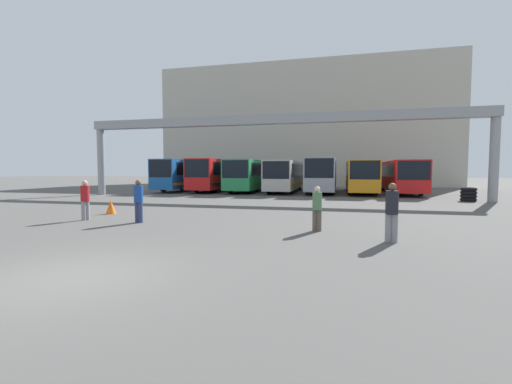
{
  "coord_description": "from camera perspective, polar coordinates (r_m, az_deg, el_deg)",
  "views": [
    {
      "loc": [
        5.24,
        -5.65,
        2.18
      ],
      "look_at": [
        -1.71,
        22.72,
        0.3
      ],
      "focal_mm": 24.0,
      "sensor_mm": 36.0,
      "label": 1
    }
  ],
  "objects": [
    {
      "name": "ground_plane",
      "position": [
        8.01,
        -28.64,
        -12.56
      ],
      "size": [
        200.0,
        200.0,
        0.0
      ],
      "primitive_type": "plane",
      "color": "#514F4C"
    },
    {
      "name": "building_backdrop",
      "position": [
        52.99,
        8.12,
        10.45
      ],
      "size": [
        40.61,
        12.0,
        16.92
      ],
      "color": "#B7B2A3",
      "rests_on": "ground"
    },
    {
      "name": "overhead_gantry",
      "position": [
        26.97,
        2.49,
        10.68
      ],
      "size": [
        31.29,
        0.8,
        6.43
      ],
      "color": "gray",
      "rests_on": "ground"
    },
    {
      "name": "bus_slot_0",
      "position": [
        37.64,
        -11.43,
        3.11
      ],
      "size": [
        2.47,
        11.41,
        3.21
      ],
      "color": "#1959A5",
      "rests_on": "ground"
    },
    {
      "name": "bus_slot_1",
      "position": [
        36.28,
        -6.27,
        3.16
      ],
      "size": [
        2.55,
        11.45,
        3.24
      ],
      "color": "red",
      "rests_on": "ground"
    },
    {
      "name": "bus_slot_2",
      "position": [
        34.57,
        -1.04,
        3.07
      ],
      "size": [
        2.6,
        10.12,
        3.14
      ],
      "color": "#268C4C",
      "rests_on": "ground"
    },
    {
      "name": "bus_slot_3",
      "position": [
        34.29,
        4.97,
        2.95
      ],
      "size": [
        2.51,
        11.04,
        3.03
      ],
      "color": "beige",
      "rests_on": "ground"
    },
    {
      "name": "bus_slot_4",
      "position": [
        33.55,
        10.95,
        3.08
      ],
      "size": [
        2.59,
        10.31,
        3.25
      ],
      "color": "#999EA5",
      "rests_on": "ground"
    },
    {
      "name": "bus_slot_5",
      "position": [
        34.4,
        17.01,
        2.81
      ],
      "size": [
        2.55,
        11.96,
        3.04
      ],
      "color": "orange",
      "rests_on": "ground"
    },
    {
      "name": "bus_slot_6",
      "position": [
        35.02,
        22.86,
        2.66
      ],
      "size": [
        2.6,
        12.45,
        2.99
      ],
      "color": "red",
      "rests_on": "ground"
    },
    {
      "name": "pedestrian_far_center",
      "position": [
        12.37,
        10.15,
        -2.54
      ],
      "size": [
        0.33,
        0.33,
        1.6
      ],
      "rotation": [
        0.0,
        0.0,
        6.15
      ],
      "color": "brown",
      "rests_on": "ground"
    },
    {
      "name": "pedestrian_mid_right",
      "position": [
        14.96,
        -18.99,
        -1.26
      ],
      "size": [
        0.37,
        0.37,
        1.77
      ],
      "rotation": [
        0.0,
        0.0,
        2.93
      ],
      "color": "navy",
      "rests_on": "ground"
    },
    {
      "name": "pedestrian_near_right",
      "position": [
        16.61,
        -26.59,
        -1.06
      ],
      "size": [
        0.36,
        0.36,
        1.73
      ],
      "rotation": [
        0.0,
        0.0,
        4.37
      ],
      "color": "gray",
      "rests_on": "ground"
    },
    {
      "name": "pedestrian_mid_left",
      "position": [
        11.07,
        21.69,
        -2.95
      ],
      "size": [
        0.37,
        0.37,
        1.79
      ],
      "rotation": [
        0.0,
        0.0,
        3.01
      ],
      "color": "gray",
      "rests_on": "ground"
    },
    {
      "name": "traffic_cone",
      "position": [
        18.52,
        -23.04,
        -2.31
      ],
      "size": [
        0.5,
        0.5,
        0.68
      ],
      "color": "orange",
      "rests_on": "ground"
    },
    {
      "name": "tire_stack",
      "position": [
        28.1,
        31.9,
        -0.34
      ],
      "size": [
        1.04,
        1.04,
        0.96
      ],
      "color": "black",
      "rests_on": "ground"
    }
  ]
}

